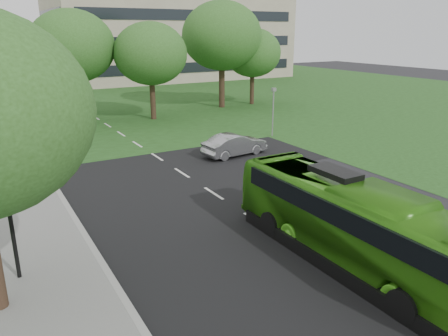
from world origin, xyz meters
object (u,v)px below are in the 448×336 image
object	(u,v)px
tree_park_b	(72,46)
tree_park_d	(222,36)
bus	(353,224)
traffic_light	(13,201)
camera_pole	(273,105)
tree_park_e	(253,53)
tree_park_c	(151,54)
sedan	(235,145)
office_building	(169,5)

from	to	relation	value
tree_park_b	tree_park_d	world-z (taller)	tree_park_d
bus	traffic_light	xyz separation A→B (m)	(-10.66, 4.73, 1.37)
bus	traffic_light	world-z (taller)	traffic_light
tree_park_b	camera_pole	bearing A→B (deg)	-49.60
tree_park_e	camera_pole	distance (m)	16.55
bus	traffic_light	distance (m)	11.74
tree_park_c	tree_park_e	size ratio (longest dim) A/B	1.06
tree_park_c	sedan	size ratio (longest dim) A/B	1.96
office_building	tree_park_d	bearing A→B (deg)	-103.98
tree_park_e	bus	world-z (taller)	tree_park_e
office_building	tree_park_d	distance (m)	33.99
tree_park_d	bus	xyz separation A→B (m)	(-12.83, -32.05, -6.12)
tree_park_d	bus	bearing A→B (deg)	-111.82
tree_park_c	tree_park_d	world-z (taller)	tree_park_d
traffic_light	office_building	bearing A→B (deg)	73.04
tree_park_c	tree_park_e	world-z (taller)	tree_park_c
tree_park_e	tree_park_b	bearing A→B (deg)	-179.85
tree_park_c	tree_park_e	bearing A→B (deg)	12.00
office_building	tree_park_b	bearing A→B (deg)	-126.10
office_building	bus	distance (m)	68.88
tree_park_e	traffic_light	xyz separation A→B (m)	(-27.62, -27.50, -2.89)
tree_park_b	tree_park_e	bearing A→B (deg)	0.15
tree_park_e	sedan	distance (m)	22.66
tree_park_b	bus	distance (m)	32.73
tree_park_b	bus	world-z (taller)	tree_park_b
traffic_light	camera_pole	bearing A→B (deg)	43.99
office_building	sedan	bearing A→B (deg)	-108.86
tree_park_b	tree_park_d	size ratio (longest dim) A/B	0.90
office_building	tree_park_e	bearing A→B (deg)	-97.02
tree_park_c	bus	distance (m)	30.00
office_building	sedan	xyz separation A→B (m)	(-17.15, -50.20, -11.74)
tree_park_b	tree_park_e	xyz separation A→B (m)	(19.71, 0.05, -1.05)
tree_park_b	tree_park_e	distance (m)	19.74
tree_park_d	sedan	bearing A→B (deg)	-117.20
tree_park_d	camera_pole	bearing A→B (deg)	-103.43
tree_park_e	traffic_light	world-z (taller)	tree_park_e
tree_park_d	traffic_light	xyz separation A→B (m)	(-23.49, -27.31, -4.75)
office_building	camera_pole	distance (m)	49.25
office_building	tree_park_b	size ratio (longest dim) A/B	3.95
tree_park_b	tree_park_d	distance (m)	15.60
tree_park_e	bus	distance (m)	36.67
traffic_light	sedan	bearing A→B (deg)	44.85
tree_park_d	tree_park_e	size ratio (longest dim) A/B	1.33
office_building	tree_park_e	xyz separation A→B (m)	(-3.99, -32.46, -6.71)
tree_park_d	camera_pole	xyz separation A→B (m)	(-3.39, -14.19, -5.14)
office_building	tree_park_b	distance (m)	40.63
traffic_light	camera_pole	distance (m)	24.01
tree_park_c	bus	size ratio (longest dim) A/B	0.82
office_building	camera_pole	size ratio (longest dim) A/B	10.29
office_building	camera_pole	xyz separation A→B (m)	(-11.52, -46.84, -9.99)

